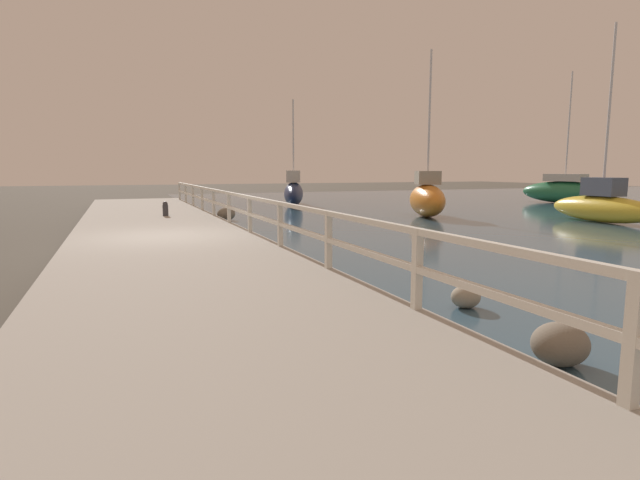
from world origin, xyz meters
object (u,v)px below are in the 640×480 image
sailboat_yellow (602,205)px  sailboat_orange (427,198)px  sailboat_green (565,191)px  mooring_bollard (165,209)px  sailboat_navy (294,191)px

sailboat_yellow → sailboat_orange: (-4.86, 4.56, 0.14)m
sailboat_green → mooring_bollard: bearing=175.5°
sailboat_yellow → sailboat_orange: sailboat_yellow is taller
mooring_bollard → sailboat_yellow: (15.65, -5.24, 0.05)m
mooring_bollard → sailboat_yellow: sailboat_yellow is taller
sailboat_yellow → sailboat_navy: 15.46m
sailboat_orange → sailboat_yellow: bearing=-20.0°
mooring_bollard → sailboat_green: (23.56, 3.63, 0.16)m
mooring_bollard → sailboat_green: bearing=8.8°
mooring_bollard → sailboat_green: size_ratio=0.07×
mooring_bollard → sailboat_yellow: bearing=-18.5°
mooring_bollard → sailboat_green: 23.84m
sailboat_yellow → sailboat_green: 11.89m
sailboat_green → sailboat_orange: (-12.78, -4.32, 0.03)m
sailboat_green → sailboat_navy: bearing=151.3°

